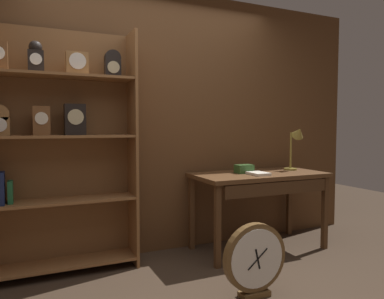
{
  "coord_description": "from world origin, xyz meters",
  "views": [
    {
      "loc": [
        -1.15,
        -2.1,
        1.25
      ],
      "look_at": [
        0.13,
        0.74,
        1.06
      ],
      "focal_mm": 33.78,
      "sensor_mm": 36.0,
      "label": 1
    }
  ],
  "objects_px": {
    "toolbox_small": "(244,169)",
    "round_clock_large": "(255,259)",
    "open_repair_manual": "(258,174)",
    "workbench": "(260,182)",
    "desk_lamp": "(297,140)",
    "bookshelf": "(54,146)"
  },
  "relations": [
    {
      "from": "desk_lamp",
      "to": "round_clock_large",
      "type": "distance_m",
      "value": 1.68
    },
    {
      "from": "bookshelf",
      "to": "desk_lamp",
      "type": "bearing_deg",
      "value": -3.88
    },
    {
      "from": "bookshelf",
      "to": "workbench",
      "type": "relative_size",
      "value": 1.55
    },
    {
      "from": "toolbox_small",
      "to": "round_clock_large",
      "type": "distance_m",
      "value": 1.19
    },
    {
      "from": "workbench",
      "to": "desk_lamp",
      "type": "bearing_deg",
      "value": 6.39
    },
    {
      "from": "desk_lamp",
      "to": "round_clock_large",
      "type": "relative_size",
      "value": 0.89
    },
    {
      "from": "toolbox_small",
      "to": "round_clock_large",
      "type": "height_order",
      "value": "toolbox_small"
    },
    {
      "from": "open_repair_manual",
      "to": "workbench",
      "type": "bearing_deg",
      "value": 47.78
    },
    {
      "from": "open_repair_manual",
      "to": "round_clock_large",
      "type": "relative_size",
      "value": 0.4
    },
    {
      "from": "workbench",
      "to": "toolbox_small",
      "type": "bearing_deg",
      "value": 149.55
    },
    {
      "from": "bookshelf",
      "to": "open_repair_manual",
      "type": "height_order",
      "value": "bookshelf"
    },
    {
      "from": "workbench",
      "to": "open_repair_manual",
      "type": "bearing_deg",
      "value": -133.52
    },
    {
      "from": "round_clock_large",
      "to": "desk_lamp",
      "type": "bearing_deg",
      "value": 38.38
    },
    {
      "from": "desk_lamp",
      "to": "round_clock_large",
      "type": "height_order",
      "value": "desk_lamp"
    },
    {
      "from": "workbench",
      "to": "round_clock_large",
      "type": "bearing_deg",
      "value": -126.82
    },
    {
      "from": "round_clock_large",
      "to": "bookshelf",
      "type": "bearing_deg",
      "value": 140.53
    },
    {
      "from": "workbench",
      "to": "bookshelf",
      "type": "bearing_deg",
      "value": 173.43
    },
    {
      "from": "desk_lamp",
      "to": "open_repair_manual",
      "type": "distance_m",
      "value": 0.69
    },
    {
      "from": "bookshelf",
      "to": "round_clock_large",
      "type": "relative_size",
      "value": 3.81
    },
    {
      "from": "open_repair_manual",
      "to": "round_clock_large",
      "type": "height_order",
      "value": "open_repair_manual"
    },
    {
      "from": "workbench",
      "to": "toolbox_small",
      "type": "distance_m",
      "value": 0.21
    },
    {
      "from": "workbench",
      "to": "toolbox_small",
      "type": "xyz_separation_m",
      "value": [
        -0.14,
        0.08,
        0.13
      ]
    }
  ]
}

